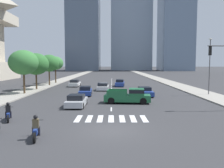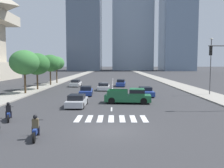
# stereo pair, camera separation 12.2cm
# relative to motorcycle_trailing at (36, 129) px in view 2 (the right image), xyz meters

# --- Properties ---
(ground_plane) EXTENTS (800.00, 800.00, 0.00)m
(ground_plane) POSITION_rel_motorcycle_trailing_xyz_m (4.46, 1.85, -0.58)
(ground_plane) COLOR #333335
(sidewalk_east) EXTENTS (4.00, 260.00, 0.15)m
(sidewalk_east) POSITION_rel_motorcycle_trailing_xyz_m (18.19, 31.85, -0.51)
(sidewalk_east) COLOR gray
(sidewalk_east) RESTS_ON ground
(sidewalk_west) EXTENTS (4.00, 260.00, 0.15)m
(sidewalk_west) POSITION_rel_motorcycle_trailing_xyz_m (-9.27, 31.85, -0.51)
(sidewalk_west) COLOR gray
(sidewalk_west) RESTS_ON ground
(crosswalk_near) EXTENTS (5.85, 2.50, 0.01)m
(crosswalk_near) POSITION_rel_motorcycle_trailing_xyz_m (4.46, 5.18, -0.58)
(crosswalk_near) COLOR silver
(crosswalk_near) RESTS_ON ground
(lane_divider_center) EXTENTS (0.14, 50.00, 0.01)m
(lane_divider_center) POSITION_rel_motorcycle_trailing_xyz_m (4.46, 33.18, -0.58)
(lane_divider_center) COLOR silver
(lane_divider_center) RESTS_ON ground
(motorcycle_trailing) EXTENTS (0.73, 2.10, 1.49)m
(motorcycle_trailing) POSITION_rel_motorcycle_trailing_xyz_m (0.00, 0.00, 0.00)
(motorcycle_trailing) COLOR black
(motorcycle_trailing) RESTS_ON ground
(motorcycle_third) EXTENTS (1.02, 1.97, 1.49)m
(motorcycle_third) POSITION_rel_motorcycle_trailing_xyz_m (-3.66, 4.50, 0.00)
(motorcycle_third) COLOR black
(motorcycle_third) RESTS_ON ground
(pickup_truck) EXTENTS (5.39, 2.44, 1.67)m
(pickup_truck) POSITION_rel_motorcycle_trailing_xyz_m (6.55, 12.87, 0.23)
(pickup_truck) COLOR #1E6038
(pickup_truck) RESTS_ON ground
(sedan_white_0) EXTENTS (1.89, 4.32, 1.32)m
(sedan_white_0) POSITION_rel_motorcycle_trailing_xyz_m (-2.93, 32.75, 0.03)
(sedan_white_0) COLOR silver
(sedan_white_0) RESTS_ON ground
(sedan_white_1) EXTENTS (2.01, 4.37, 1.27)m
(sedan_white_1) POSITION_rel_motorcycle_trailing_xyz_m (2.97, 26.12, -0.00)
(sedan_white_1) COLOR silver
(sedan_white_1) RESTS_ON ground
(sedan_blue_2) EXTENTS (2.10, 4.72, 1.35)m
(sedan_blue_2) POSITION_rel_motorcycle_trailing_xyz_m (6.13, 33.32, 0.03)
(sedan_blue_2) COLOR navy
(sedan_blue_2) RESTS_ON ground
(sedan_silver_3) EXTENTS (1.92, 4.25, 1.28)m
(sedan_silver_3) POSITION_rel_motorcycle_trailing_xyz_m (0.79, 10.69, 0.00)
(sedan_silver_3) COLOR #B7BABF
(sedan_silver_3) RESTS_ON ground
(sedan_blue_4) EXTENTS (1.98, 4.50, 1.25)m
(sedan_blue_4) POSITION_rel_motorcycle_trailing_xyz_m (9.17, 18.94, -0.00)
(sedan_blue_4) COLOR navy
(sedan_blue_4) RESTS_ON ground
(sedan_blue_5) EXTENTS (2.01, 4.88, 1.28)m
(sedan_blue_5) POSITION_rel_motorcycle_trailing_xyz_m (0.68, 19.88, 0.00)
(sedan_blue_5) COLOR navy
(sedan_blue_5) RESTS_ON ground
(street_lamp_east) EXTENTS (0.50, 0.24, 7.98)m
(street_lamp_east) POSITION_rel_motorcycle_trailing_xyz_m (18.49, 19.71, 4.16)
(street_lamp_east) COLOR #3F3F42
(street_lamp_east) RESTS_ON sidewalk_east
(street_tree_nearest) EXTENTS (4.27, 4.27, 6.38)m
(street_tree_nearest) POSITION_rel_motorcycle_trailing_xyz_m (-8.47, 20.65, 4.12)
(street_tree_nearest) COLOR #4C3823
(street_tree_nearest) RESTS_ON sidewalk_west
(street_tree_second) EXTENTS (4.34, 4.34, 6.18)m
(street_tree_second) POSITION_rel_motorcycle_trailing_xyz_m (-8.47, 26.23, 3.89)
(street_tree_second) COLOR #4C3823
(street_tree_second) RESTS_ON sidewalk_west
(street_tree_third) EXTENTS (4.11, 4.11, 6.26)m
(street_tree_third) POSITION_rel_motorcycle_trailing_xyz_m (-8.47, 34.51, 4.07)
(street_tree_third) COLOR #4C3823
(street_tree_third) RESTS_ON sidewalk_west
(street_tree_fourth) EXTENTS (3.60, 3.60, 6.07)m
(street_tree_fourth) POSITION_rel_motorcycle_trailing_xyz_m (-8.47, 39.92, 4.09)
(street_tree_fourth) COLOR #4C3823
(street_tree_fourth) RESTS_ON sidewalk_west
(office_tower_left_skyline) EXTENTS (21.81, 25.05, 90.18)m
(office_tower_left_skyline) POSITION_rel_motorcycle_trailing_xyz_m (-15.03, 150.28, 43.98)
(office_tower_left_skyline) COLOR slate
(office_tower_left_skyline) RESTS_ON ground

